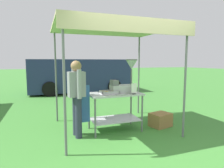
{
  "coord_description": "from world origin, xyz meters",
  "views": [
    {
      "loc": [
        -1.72,
        -2.73,
        1.59
      ],
      "look_at": [
        -0.18,
        1.56,
        1.06
      ],
      "focal_mm": 31.1,
      "sensor_mm": 36.0,
      "label": 1
    }
  ],
  "objects_px": {
    "menu_sign": "(134,90)",
    "supply_crate": "(160,120)",
    "vendor": "(77,95)",
    "donut_cart": "(115,103)",
    "donut_tray": "(109,93)",
    "donut_fryer": "(125,80)",
    "stall_canopy": "(114,31)",
    "van_navy": "(80,75)"
  },
  "relations": [
    {
      "from": "supply_crate",
      "to": "stall_canopy",
      "type": "bearing_deg",
      "value": 168.81
    },
    {
      "from": "vendor",
      "to": "supply_crate",
      "type": "xyz_separation_m",
      "value": [
        2.03,
        -0.05,
        -0.74
      ]
    },
    {
      "from": "donut_tray",
      "to": "donut_fryer",
      "type": "relative_size",
      "value": 0.51
    },
    {
      "from": "donut_cart",
      "to": "menu_sign",
      "type": "distance_m",
      "value": 0.55
    },
    {
      "from": "van_navy",
      "to": "stall_canopy",
      "type": "bearing_deg",
      "value": -93.01
    },
    {
      "from": "stall_canopy",
      "to": "van_navy",
      "type": "xyz_separation_m",
      "value": [
        0.31,
        5.91,
        -1.4
      ]
    },
    {
      "from": "donut_cart",
      "to": "donut_fryer",
      "type": "relative_size",
      "value": 1.55
    },
    {
      "from": "stall_canopy",
      "to": "supply_crate",
      "type": "relative_size",
      "value": 4.66
    },
    {
      "from": "stall_canopy",
      "to": "vendor",
      "type": "bearing_deg",
      "value": -168.66
    },
    {
      "from": "supply_crate",
      "to": "vendor",
      "type": "bearing_deg",
      "value": 178.56
    },
    {
      "from": "donut_cart",
      "to": "supply_crate",
      "type": "relative_size",
      "value": 2.12
    },
    {
      "from": "donut_fryer",
      "to": "donut_cart",
      "type": "bearing_deg",
      "value": -176.6
    },
    {
      "from": "van_navy",
      "to": "vendor",
      "type": "bearing_deg",
      "value": -101.06
    },
    {
      "from": "menu_sign",
      "to": "stall_canopy",
      "type": "bearing_deg",
      "value": 135.19
    },
    {
      "from": "donut_tray",
      "to": "menu_sign",
      "type": "relative_size",
      "value": 1.62
    },
    {
      "from": "supply_crate",
      "to": "menu_sign",
      "type": "bearing_deg",
      "value": -170.93
    },
    {
      "from": "stall_canopy",
      "to": "menu_sign",
      "type": "bearing_deg",
      "value": -44.81
    },
    {
      "from": "menu_sign",
      "to": "supply_crate",
      "type": "relative_size",
      "value": 0.43
    },
    {
      "from": "menu_sign",
      "to": "van_navy",
      "type": "xyz_separation_m",
      "value": [
        -0.05,
        6.26,
        -0.1
      ]
    },
    {
      "from": "vendor",
      "to": "van_navy",
      "type": "bearing_deg",
      "value": 78.94
    },
    {
      "from": "donut_fryer",
      "to": "menu_sign",
      "type": "distance_m",
      "value": 0.34
    },
    {
      "from": "donut_cart",
      "to": "menu_sign",
      "type": "height_order",
      "value": "menu_sign"
    },
    {
      "from": "stall_canopy",
      "to": "donut_cart",
      "type": "distance_m",
      "value": 1.64
    },
    {
      "from": "stall_canopy",
      "to": "vendor",
      "type": "distance_m",
      "value": 1.64
    },
    {
      "from": "donut_fryer",
      "to": "vendor",
      "type": "distance_m",
      "value": 1.16
    },
    {
      "from": "stall_canopy",
      "to": "donut_fryer",
      "type": "height_order",
      "value": "stall_canopy"
    },
    {
      "from": "donut_cart",
      "to": "menu_sign",
      "type": "xyz_separation_m",
      "value": [
        0.36,
        -0.26,
        0.34
      ]
    },
    {
      "from": "vendor",
      "to": "donut_tray",
      "type": "bearing_deg",
      "value": 3.1
    },
    {
      "from": "donut_cart",
      "to": "van_navy",
      "type": "distance_m",
      "value": 6.02
    },
    {
      "from": "donut_tray",
      "to": "vendor",
      "type": "bearing_deg",
      "value": -176.9
    },
    {
      "from": "donut_cart",
      "to": "donut_tray",
      "type": "bearing_deg",
      "value": -166.51
    },
    {
      "from": "donut_tray",
      "to": "supply_crate",
      "type": "relative_size",
      "value": 0.69
    },
    {
      "from": "menu_sign",
      "to": "donut_fryer",
      "type": "bearing_deg",
      "value": 110.83
    },
    {
      "from": "stall_canopy",
      "to": "donut_fryer",
      "type": "relative_size",
      "value": 3.41
    },
    {
      "from": "menu_sign",
      "to": "van_navy",
      "type": "relative_size",
      "value": 0.05
    },
    {
      "from": "stall_canopy",
      "to": "van_navy",
      "type": "bearing_deg",
      "value": 86.99
    },
    {
      "from": "vendor",
      "to": "van_navy",
      "type": "relative_size",
      "value": 0.32
    },
    {
      "from": "menu_sign",
      "to": "vendor",
      "type": "bearing_deg",
      "value": 171.81
    },
    {
      "from": "donut_fryer",
      "to": "supply_crate",
      "type": "distance_m",
      "value": 1.34
    },
    {
      "from": "menu_sign",
      "to": "van_navy",
      "type": "bearing_deg",
      "value": 90.41
    },
    {
      "from": "donut_cart",
      "to": "vendor",
      "type": "xyz_separation_m",
      "value": [
        -0.88,
        -0.08,
        0.27
      ]
    },
    {
      "from": "menu_sign",
      "to": "supply_crate",
      "type": "bearing_deg",
      "value": 9.07
    }
  ]
}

